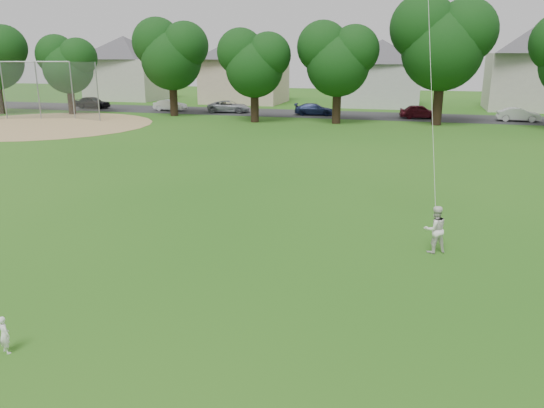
# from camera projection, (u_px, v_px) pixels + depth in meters

# --- Properties ---
(ground) EXTENTS (160.00, 160.00, 0.00)m
(ground) POSITION_uv_depth(u_px,v_px,m) (200.00, 321.00, 12.02)
(ground) COLOR #1F5714
(ground) RESTS_ON ground
(street) EXTENTS (90.00, 7.00, 0.01)m
(street) POSITION_uv_depth(u_px,v_px,m) (371.00, 116.00, 50.95)
(street) COLOR #2D2D30
(street) RESTS_ON ground
(dirt_infield) EXTENTS (18.00, 18.00, 0.02)m
(dirt_infield) POSITION_uv_depth(u_px,v_px,m) (43.00, 125.00, 44.60)
(dirt_infield) COLOR #9E7F51
(dirt_infield) RESTS_ON ground
(toddler) EXTENTS (0.34, 0.29, 0.81)m
(toddler) POSITION_uv_depth(u_px,v_px,m) (4.00, 335.00, 10.65)
(toddler) COLOR white
(toddler) RESTS_ON ground
(older_boy) EXTENTS (0.88, 0.81, 1.46)m
(older_boy) POSITION_uv_depth(u_px,v_px,m) (435.00, 229.00, 15.97)
(older_boy) COLOR white
(older_boy) RESTS_ON ground
(kite) EXTENTS (1.05, 1.15, 7.53)m
(kite) POSITION_uv_depth(u_px,v_px,m) (432.00, 97.00, 15.55)
(kite) COLOR silver
(kite) RESTS_ON ground
(baseball_backstop) EXTENTS (10.98, 4.95, 5.07)m
(baseball_backstop) POSITION_uv_depth(u_px,v_px,m) (36.00, 91.00, 47.44)
(baseball_backstop) COLOR gray
(baseball_backstop) RESTS_ON ground
(tree_row) EXTENTS (81.08, 9.45, 10.77)m
(tree_row) POSITION_uv_depth(u_px,v_px,m) (427.00, 48.00, 42.24)
(tree_row) COLOR black
(tree_row) RESTS_ON ground
(parked_cars) EXTENTS (71.24, 2.53, 1.29)m
(parked_cars) POSITION_uv_depth(u_px,v_px,m) (427.00, 112.00, 48.53)
(parked_cars) COLOR black
(parked_cars) RESTS_ON ground
(house_row) EXTENTS (76.92, 13.84, 10.59)m
(house_row) POSITION_uv_depth(u_px,v_px,m) (393.00, 61.00, 58.54)
(house_row) COLOR beige
(house_row) RESTS_ON ground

